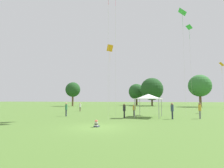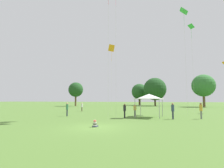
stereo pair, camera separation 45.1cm
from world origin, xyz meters
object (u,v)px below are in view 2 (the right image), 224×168
Objects in this scene: distant_tree_0 at (155,89)px; seated_toddler at (95,124)px; person_standing_0 at (125,109)px; kite_3 at (191,31)px; person_standing_1 at (201,109)px; person_standing_3 at (67,108)px; person_standing_2 at (173,109)px; canopy_tent at (149,97)px; person_standing_5 at (82,106)px; distant_tree_2 at (76,90)px; distant_tree_3 at (139,92)px; distant_tree_1 at (203,86)px; kite_5 at (184,14)px; person_standing_4 at (135,109)px; kite_2 at (111,50)px.

seated_toddler is at bearing -95.15° from distant_tree_0.
person_standing_0 is 0.12× the size of kite_3.
person_standing_1 is 1.03× the size of person_standing_3.
person_standing_2 is at bearing -146.31° from person_standing_3.
kite_3 is at bearing -117.39° from person_standing_3.
kite_3 is at bearing -30.62° from person_standing_1.
person_standing_1 is at bearing -176.02° from kite_3.
distant_tree_0 is at bearing 89.27° from canopy_tent.
person_standing_5 is at bearing 36.06° from person_standing_2.
distant_tree_3 is at bearing 37.08° from distant_tree_2.
person_standing_1 reaches higher than seated_toddler.
person_standing_2 is 0.13× the size of kite_3.
distant_tree_1 reaches higher than person_standing_0.
kite_5 reaches higher than person_standing_5.
canopy_tent reaches higher than person_standing_5.
person_standing_1 is at bearing -45.93° from distant_tree_2.
person_standing_1 is at bearing -124.65° from kite_5.
distant_tree_2 is at bearing 63.41° from kite_3.
canopy_tent is (3.98, 8.90, 2.33)m from seated_toddler.
person_standing_4 is at bearing -159.69° from person_standing_0.
distant_tree_3 is at bearing 98.39° from seated_toddler.
distant_tree_0 reaches higher than distant_tree_3.
kite_2 is (-12.81, 8.87, 10.36)m from person_standing_1.
seated_toddler is 50.44m from distant_tree_0.
distant_tree_0 reaches higher than canopy_tent.
person_standing_1 is 1.17× the size of person_standing_4.
kite_2 is 13.88m from kite_3.
kite_5 reaches higher than person_standing_4.
distant_tree_1 is (18.77, 44.07, 6.17)m from seated_toddler.
person_standing_2 is 18.44m from person_standing_5.
canopy_tent is (2.83, 1.58, 1.54)m from person_standing_0.
kite_5 is at bearing -76.58° from distant_tree_3.
kite_2 is 13.33m from kite_5.
person_standing_5 is 22.86m from kite_5.
distant_tree_0 is at bearing 157.69° from distant_tree_1.
person_standing_1 is 0.51× the size of canopy_tent.
kite_2 reaches higher than distant_tree_3.
kite_2 reaches higher than distant_tree_0.
person_standing_0 is at bearing -86.94° from distant_tree_3.
person_standing_1 is 20.62m from person_standing_5.
person_standing_3 reaches higher than person_standing_0.
seated_toddler is 0.05× the size of kite_2.
distant_tree_0 is at bearing 12.53° from person_standing_5.
seated_toddler is at bearing 28.99° from person_standing_0.
person_standing_2 is at bearing 130.73° from kite_2.
person_standing_0 is 16.24m from kite_5.
kite_2 reaches higher than person_standing_2.
canopy_tent is at bearing -112.82° from distant_tree_1.
person_standing_3 is 21.01m from kite_5.
distant_tree_1 is (27.58, 26.73, 5.45)m from person_standing_5.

